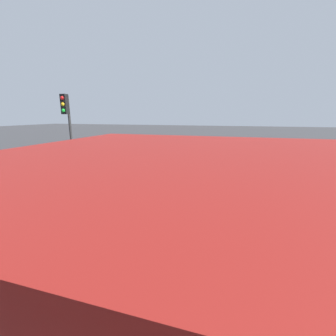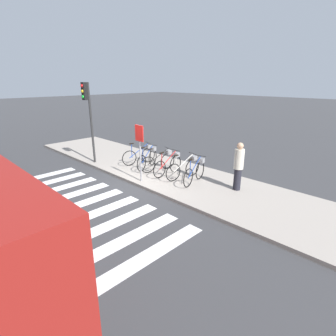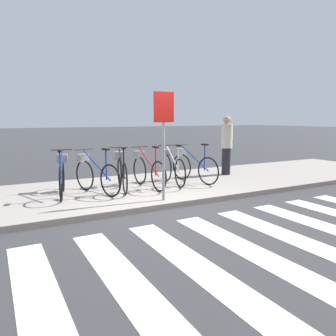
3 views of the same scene
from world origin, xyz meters
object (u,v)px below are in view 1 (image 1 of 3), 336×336
parked_bicycle_0 (128,170)px  parked_bicycle_2 (155,172)px  pedestrian (239,164)px  parked_bicycle_3 (169,173)px  sign_post (152,154)px  traffic_light (68,122)px  truck (224,324)px  parked_bicycle_5 (200,175)px  parked_bicycle_1 (141,171)px  parked_bicycle_4 (187,174)px

parked_bicycle_0 → parked_bicycle_2: size_ratio=1.00×
parked_bicycle_0 → pedestrian: pedestrian is taller
parked_bicycle_3 → sign_post: sign_post is taller
parked_bicycle_2 → parked_bicycle_3: same height
traffic_light → parked_bicycle_2: bearing=24.8°
parked_bicycle_0 → truck: bearing=-59.0°
parked_bicycle_0 → parked_bicycle_5: bearing=-1.0°
parked_bicycle_2 → parked_bicycle_5: bearing=0.1°
parked_bicycle_3 → parked_bicycle_2: bearing=174.8°
parked_bicycle_1 → parked_bicycle_2: bearing=5.8°
parked_bicycle_1 → parked_bicycle_4: same height
parked_bicycle_1 → parked_bicycle_4: bearing=3.3°
parked_bicycle_1 → parked_bicycle_5: (2.64, 0.07, 0.00)m
truck → pedestrian: 8.15m
parked_bicycle_2 → parked_bicycle_4: 1.39m
parked_bicycle_0 → parked_bicycle_4: bearing=-0.2°
parked_bicycle_0 → parked_bicycle_1: 0.70m
parked_bicycle_5 → pedestrian: size_ratio=0.96×
truck → parked_bicycle_2: bearing=113.2°
parked_bicycle_4 → parked_bicycle_5: 0.58m
parked_bicycle_4 → sign_post: bearing=-124.5°
parked_bicycle_0 → sign_post: (1.75, -1.46, 1.04)m
traffic_light → parked_bicycle_0: bearing=40.3°
pedestrian → sign_post: (-3.10, -1.88, 0.58)m
traffic_light → parked_bicycle_1: bearing=29.3°
parked_bicycle_3 → truck: truck is taller
pedestrian → parked_bicycle_3: bearing=-169.2°
parked_bicycle_5 → pedestrian: 1.66m
parked_bicycle_1 → truck: 8.59m
parked_bicycle_1 → parked_bicycle_4: size_ratio=0.96×
parked_bicycle_0 → parked_bicycle_2: same height
parked_bicycle_4 → traffic_light: traffic_light is taller
parked_bicycle_4 → sign_post: size_ratio=0.77×
parked_bicycle_5 → pedestrian: bearing=17.6°
parked_bicycle_4 → parked_bicycle_3: bearing=-171.7°
parked_bicycle_3 → traffic_light: bearing=-159.7°
parked_bicycle_1 → parked_bicycle_4: (2.06, 0.12, 0.00)m
pedestrian → sign_post: sign_post is taller
parked_bicycle_3 → pedestrian: 2.95m
parked_bicycle_2 → sign_post: size_ratio=0.76×
sign_post → truck: bearing=-65.3°
parked_bicycle_5 → sign_post: size_ratio=0.76×
parked_bicycle_1 → pedestrian: (4.16, 0.55, 0.46)m
parked_bicycle_4 → traffic_light: size_ratio=0.46×
parked_bicycle_0 → sign_post: bearing=-39.8°
parked_bicycle_4 → traffic_light: 5.23m
parked_bicycle_4 → parked_bicycle_5: (0.58, -0.05, 0.00)m
parked_bicycle_5 → traffic_light: (-5.10, -1.45, 2.18)m
parked_bicycle_2 → traffic_light: traffic_light is taller
parked_bicycle_2 → parked_bicycle_3: bearing=-5.2°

